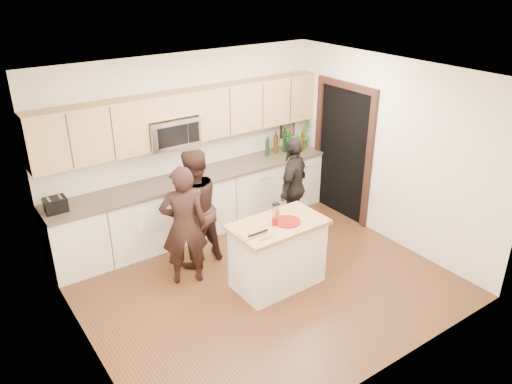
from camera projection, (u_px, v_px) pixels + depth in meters
floor at (262, 281)px, 6.61m from camera, size 4.50×4.50×0.00m
room_shell at (263, 159)px, 5.88m from camera, size 4.52×4.02×2.71m
back_cabinetry at (198, 203)px, 7.67m from camera, size 4.50×0.66×0.94m
upper_cabinetry at (191, 114)px, 7.22m from camera, size 4.50×0.33×0.75m
microwave at (171, 132)px, 7.09m from camera, size 0.76×0.41×0.40m
doorway at (343, 147)px, 7.96m from camera, size 0.06×1.25×2.20m
framed_picture at (287, 126)px, 8.56m from camera, size 0.30×0.03×0.38m
dish_towel at (143, 204)px, 6.90m from camera, size 0.34×0.60×0.48m
island at (278, 254)px, 6.38m from camera, size 1.21×0.72×0.90m
red_plate at (287, 222)px, 6.21m from camera, size 0.34×0.34×0.02m
box_grater at (276, 211)px, 6.21m from camera, size 0.08×0.06×0.21m
drink_glass at (275, 222)px, 6.13m from camera, size 0.07×0.07×0.09m
cutting_board at (251, 234)px, 5.92m from camera, size 0.26×0.19×0.02m
tongs at (258, 233)px, 5.90m from camera, size 0.28×0.03×0.02m
knife at (266, 237)px, 5.83m from camera, size 0.19×0.02×0.01m
toaster at (56, 205)px, 6.35m from camera, size 0.27×0.21×0.19m
bottle_cluster at (287, 142)px, 8.31m from camera, size 0.80×0.34×0.43m
orchid at (304, 134)px, 8.49m from camera, size 0.33×0.32×0.47m
woman_left at (184, 226)px, 6.31m from camera, size 0.69×0.58×1.62m
woman_center at (193, 209)px, 6.68m from camera, size 0.90×0.76×1.67m
woman_right at (293, 186)px, 7.52m from camera, size 0.97×0.79×1.54m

